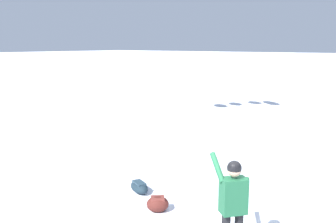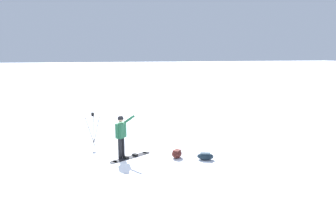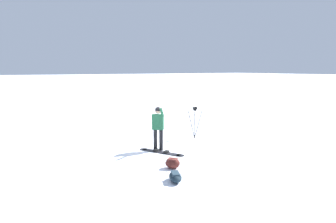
{
  "view_description": "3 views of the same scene",
  "coord_description": "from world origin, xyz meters",
  "px_view_note": "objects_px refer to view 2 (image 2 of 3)",
  "views": [
    {
      "loc": [
        -2.67,
        5.18,
        3.42
      ],
      "look_at": [
        1.68,
        -0.57,
        2.11
      ],
      "focal_mm": 39.48,
      "sensor_mm": 36.0,
      "label": 1
    },
    {
      "loc": [
        -1.87,
        -11.34,
        3.94
      ],
      "look_at": [
        1.48,
        -0.39,
        1.83
      ],
      "focal_mm": 33.47,
      "sensor_mm": 36.0,
      "label": 2
    },
    {
      "loc": [
        9.36,
        -5.13,
        3.07
      ],
      "look_at": [
        1.4,
        -0.31,
        1.72
      ],
      "focal_mm": 31.86,
      "sensor_mm": 36.0,
      "label": 3
    }
  ],
  "objects_px": {
    "gear_bag_small": "(177,154)",
    "camera_tripod": "(93,122)",
    "snowboarder": "(121,132)",
    "gear_bag_large": "(205,156)",
    "snowboard": "(131,157)"
  },
  "relations": [
    {
      "from": "gear_bag_small",
      "to": "camera_tripod",
      "type": "bearing_deg",
      "value": 134.43
    },
    {
      "from": "snowboard",
      "to": "camera_tripod",
      "type": "distance_m",
      "value": 2.88
    },
    {
      "from": "snowboard",
      "to": "gear_bag_small",
      "type": "height_order",
      "value": "gear_bag_small"
    },
    {
      "from": "snowboard",
      "to": "gear_bag_small",
      "type": "distance_m",
      "value": 1.8
    },
    {
      "from": "gear_bag_large",
      "to": "snowboard",
      "type": "bearing_deg",
      "value": 157.87
    },
    {
      "from": "camera_tripod",
      "to": "gear_bag_small",
      "type": "bearing_deg",
      "value": -45.57
    },
    {
      "from": "snowboarder",
      "to": "camera_tripod",
      "type": "relative_size",
      "value": 1.2
    },
    {
      "from": "snowboard",
      "to": "gear_bag_large",
      "type": "xyz_separation_m",
      "value": [
        2.66,
        -1.08,
        0.12
      ]
    },
    {
      "from": "snowboarder",
      "to": "snowboard",
      "type": "xyz_separation_m",
      "value": [
        0.33,
        -0.06,
        -0.98
      ]
    },
    {
      "from": "snowboard",
      "to": "gear_bag_large",
      "type": "bearing_deg",
      "value": -22.13
    },
    {
      "from": "camera_tripod",
      "to": "snowboard",
      "type": "bearing_deg",
      "value": -63.1
    },
    {
      "from": "snowboard",
      "to": "gear_bag_large",
      "type": "distance_m",
      "value": 2.88
    },
    {
      "from": "gear_bag_large",
      "to": "camera_tripod",
      "type": "bearing_deg",
      "value": 138.03
    },
    {
      "from": "snowboarder",
      "to": "gear_bag_small",
      "type": "distance_m",
      "value": 2.28
    },
    {
      "from": "snowboarder",
      "to": "gear_bag_large",
      "type": "xyz_separation_m",
      "value": [
        2.99,
        -1.14,
        -0.87
      ]
    }
  ]
}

